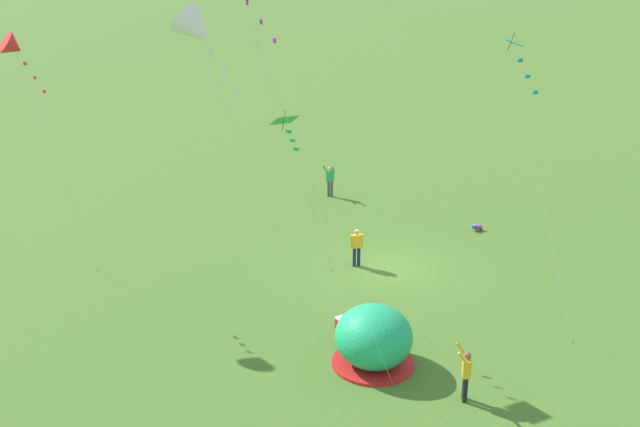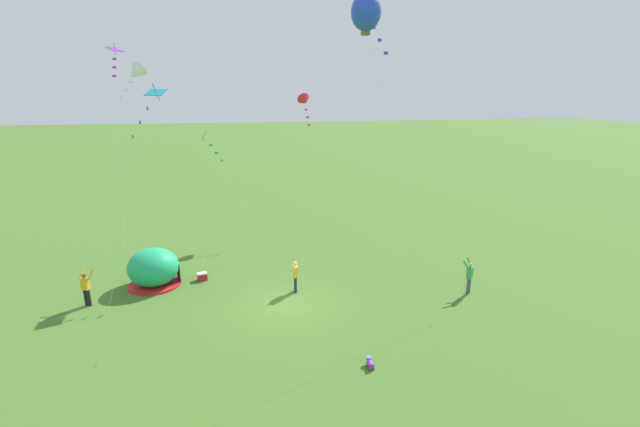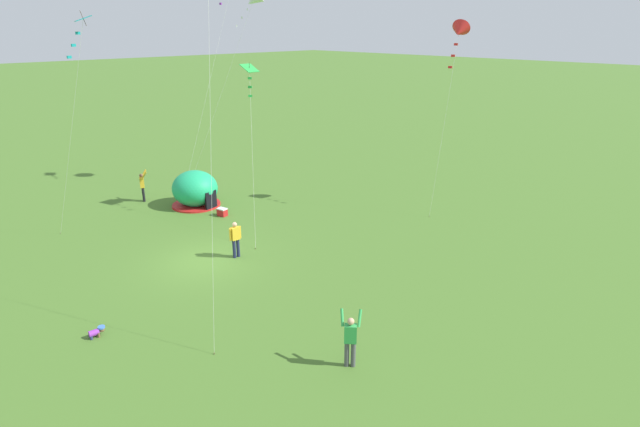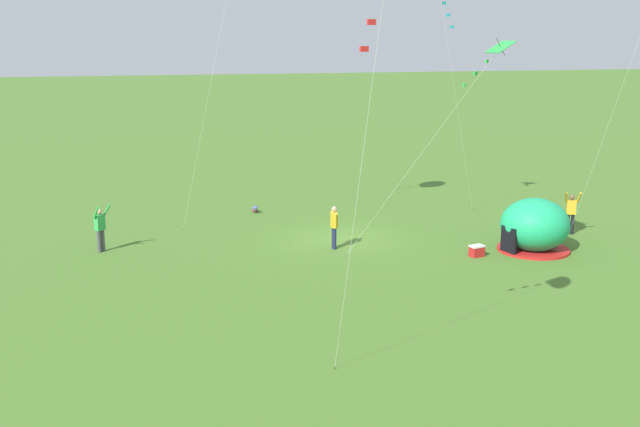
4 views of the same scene
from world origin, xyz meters
name	(u,v)px [view 4 (image 4 of 4)]	position (x,y,z in m)	size (l,w,h in m)	color
ground_plane	(340,239)	(0.00, 0.00, 0.00)	(300.00, 300.00, 0.00)	#477028
popup_tent	(534,226)	(-6.83, 3.71, 1.00)	(2.81, 2.81, 2.10)	#1EAD6B
cooler_box	(477,251)	(-4.31, 3.83, 0.22)	(0.60, 0.47, 0.44)	red
toddler_crawling	(255,209)	(2.47, -5.82, 0.18)	(0.28, 0.55, 0.32)	purple
person_flying_kite	(571,211)	(-9.72, 1.86, 1.00)	(0.72, 0.63, 1.89)	black
person_center_field	(100,227)	(9.57, -0.79, 1.00)	(0.71, 0.69, 1.89)	#4C4C51
person_strolling	(334,225)	(0.65, 1.27, 0.96)	(0.28, 0.59, 1.72)	#1E2347
kite_teal	(443,1)	(-5.20, -1.99, 9.73)	(3.39, 2.13, 10.57)	silver
kite_green	(492,57)	(-3.56, 5.62, 7.57)	(4.73, 3.80, 8.19)	silver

